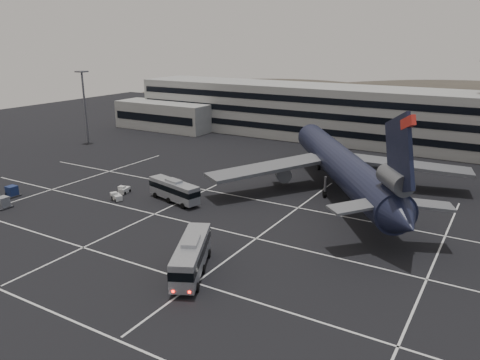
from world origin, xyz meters
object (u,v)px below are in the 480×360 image
object	(u,v)px
tug_a	(124,190)
bus_far	(174,190)
bus_near	(191,255)
trijet_main	(342,165)

from	to	relation	value
tug_a	bus_far	bearing A→B (deg)	-5.44
bus_near	tug_a	size ratio (longest dim) A/B	5.04
trijet_main	bus_far	size ratio (longest dim) A/B	4.54
trijet_main	tug_a	distance (m)	38.17
trijet_main	bus_near	size ratio (longest dim) A/B	4.19
bus_far	tug_a	distance (m)	10.43
tug_a	bus_near	bearing A→B (deg)	-44.11
trijet_main	bus_near	distance (m)	36.83
tug_a	trijet_main	bearing A→B (deg)	18.16
bus_far	tug_a	size ratio (longest dim) A/B	4.64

